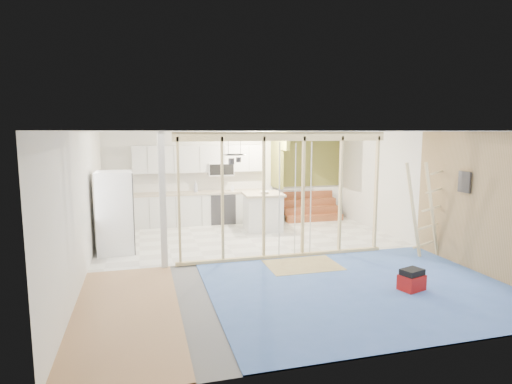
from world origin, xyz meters
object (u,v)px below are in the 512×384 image
object	(u,v)px
fridge	(115,213)
island	(263,212)
toolbox	(412,280)
ladder	(425,210)

from	to	relation	value
fridge	island	bearing A→B (deg)	16.21
toolbox	ladder	size ratio (longest dim) A/B	0.23
fridge	ladder	world-z (taller)	ladder
ladder	island	bearing A→B (deg)	126.46
toolbox	ladder	xyz separation A→B (m)	(1.37, 1.59, 0.83)
fridge	ladder	bearing A→B (deg)	-21.04
fridge	ladder	distance (m)	6.48
fridge	toolbox	xyz separation A→B (m)	(4.78, -3.59, -0.71)
toolbox	ladder	bearing A→B (deg)	31.78
fridge	island	distance (m)	3.87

